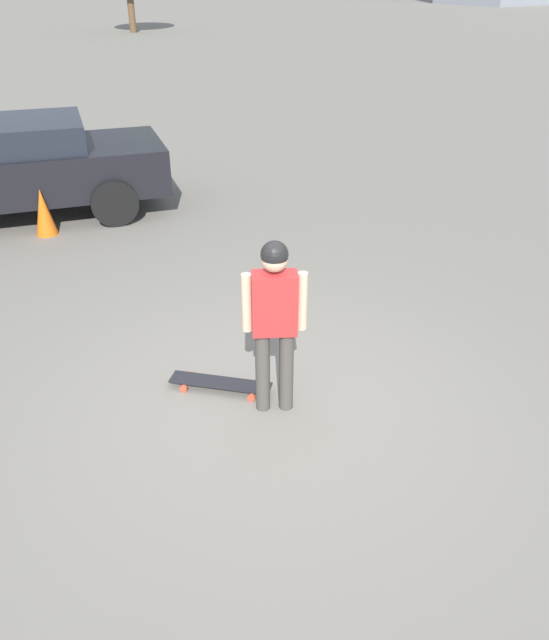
{
  "coord_description": "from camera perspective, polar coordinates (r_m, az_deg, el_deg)",
  "views": [
    {
      "loc": [
        -2.48,
        -3.74,
        3.45
      ],
      "look_at": [
        0.0,
        0.0,
        0.9
      ],
      "focal_mm": 35.0,
      "sensor_mm": 36.0,
      "label": 1
    }
  ],
  "objects": [
    {
      "name": "person",
      "position": [
        5.13,
        0.0,
        0.69
      ],
      "size": [
        0.48,
        0.36,
        1.6
      ],
      "rotation": [
        0.0,
        0.0,
        -0.52
      ],
      "color": "#4C4742",
      "rests_on": "ground_plane"
    },
    {
      "name": "ground_plane",
      "position": [
        5.66,
        0.0,
        -7.94
      ],
      "size": [
        220.0,
        220.0,
        0.0
      ],
      "primitive_type": "plane",
      "color": "gray"
    },
    {
      "name": "car_parked_near",
      "position": [
        10.6,
        -23.05,
        12.76
      ],
      "size": [
        4.97,
        2.94,
        1.46
      ],
      "rotation": [
        0.0,
        0.0,
        2.88
      ],
      "color": "black",
      "rests_on": "ground_plane"
    },
    {
      "name": "traffic_cone",
      "position": [
        9.78,
        -20.37,
        9.25
      ],
      "size": [
        0.31,
        0.31,
        0.69
      ],
      "color": "orange",
      "rests_on": "ground_plane"
    },
    {
      "name": "skateboard",
      "position": [
        5.86,
        -4.96,
        -5.78
      ],
      "size": [
        0.81,
        0.82,
        0.08
      ],
      "rotation": [
        0.0,
        0.0,
        2.34
      ],
      "color": "#232328",
      "rests_on": "ground_plane"
    }
  ]
}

